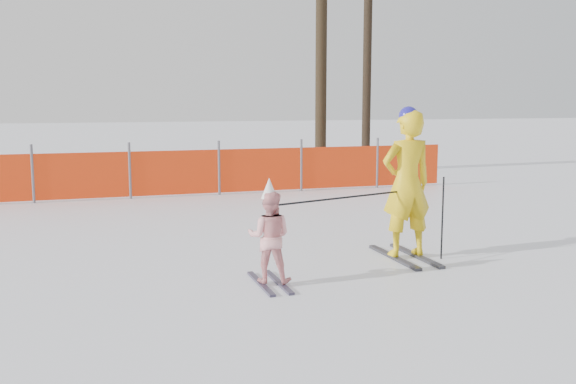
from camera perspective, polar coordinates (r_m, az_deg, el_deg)
The scene contains 6 objects.
ground at distance 7.92m, azimuth 1.11°, elevation -7.67°, with size 120.00×120.00×0.00m, color white.
adult at distance 8.87m, azimuth 10.51°, elevation 0.79°, with size 0.74×1.41×2.08m.
child at distance 7.54m, azimuth -1.66°, elevation -3.95°, with size 0.65×1.03×1.27m.
ski_poles at distance 8.42m, azimuth 8.27°, elevation -1.19°, with size 2.49×0.61×1.14m.
safety_fence at distance 14.56m, azimuth -14.74°, elevation 1.54°, with size 15.73×0.06×1.25m.
tree_trunks at distance 19.62m, azimuth 4.39°, elevation 11.14°, with size 1.68×0.56×6.59m.
Camera 1 is at (-2.47, -7.21, 2.15)m, focal length 40.00 mm.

